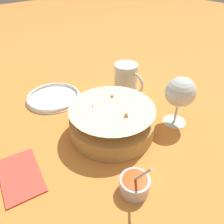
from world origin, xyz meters
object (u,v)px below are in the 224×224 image
object	(u,v)px
wine_glass	(180,94)
side_plate	(54,97)
food_basket	(112,121)
sauce_cup	(135,184)
beer_mug	(126,80)

from	to	relation	value
wine_glass	side_plate	distance (m)	0.41
food_basket	side_plate	xyz separation A→B (m)	(-0.26, -0.04, -0.03)
food_basket	sauce_cup	size ratio (longest dim) A/B	2.26
food_basket	wine_glass	world-z (taller)	wine_glass
wine_glass	side_plate	size ratio (longest dim) A/B	0.79
sauce_cup	beer_mug	distance (m)	0.40
food_basket	wine_glass	bearing A→B (deg)	62.35
wine_glass	beer_mug	xyz separation A→B (m)	(-0.21, 0.01, -0.05)
food_basket	beer_mug	distance (m)	0.22
food_basket	wine_glass	size ratio (longest dim) A/B	1.59
sauce_cup	wine_glass	bearing A→B (deg)	107.93
food_basket	sauce_cup	world-z (taller)	sauce_cup
food_basket	sauce_cup	bearing A→B (deg)	-27.09
beer_mug	side_plate	world-z (taller)	beer_mug
beer_mug	sauce_cup	bearing A→B (deg)	-41.32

